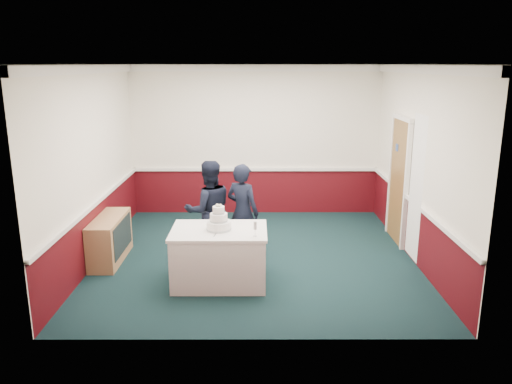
{
  "coord_description": "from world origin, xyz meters",
  "views": [
    {
      "loc": [
        -0.0,
        -7.52,
        3.0
      ],
      "look_at": [
        0.01,
        -0.1,
        1.1
      ],
      "focal_mm": 35.0,
      "sensor_mm": 36.0,
      "label": 1
    }
  ],
  "objects_px": {
    "person_woman": "(243,212)",
    "cake_table": "(219,256)",
    "person_man": "(209,210)",
    "champagne_flute": "(255,226)",
    "sideboard": "(110,239)",
    "wedding_cake": "(219,222)",
    "cake_knife": "(216,234)"
  },
  "relations": [
    {
      "from": "wedding_cake",
      "to": "champagne_flute",
      "type": "distance_m",
      "value": 0.57
    },
    {
      "from": "person_man",
      "to": "person_woman",
      "type": "relative_size",
      "value": 1.03
    },
    {
      "from": "person_man",
      "to": "person_woman",
      "type": "xyz_separation_m",
      "value": [
        0.53,
        -0.02,
        -0.02
      ]
    },
    {
      "from": "sideboard",
      "to": "cake_knife",
      "type": "distance_m",
      "value": 2.08
    },
    {
      "from": "cake_table",
      "to": "person_woman",
      "type": "distance_m",
      "value": 1.03
    },
    {
      "from": "wedding_cake",
      "to": "person_woman",
      "type": "relative_size",
      "value": 0.24
    },
    {
      "from": "sideboard",
      "to": "person_woman",
      "type": "bearing_deg",
      "value": 1.97
    },
    {
      "from": "champagne_flute",
      "to": "person_man",
      "type": "distance_m",
      "value": 1.41
    },
    {
      "from": "cake_table",
      "to": "cake_knife",
      "type": "relative_size",
      "value": 6.0
    },
    {
      "from": "person_man",
      "to": "cake_table",
      "type": "bearing_deg",
      "value": 86.05
    },
    {
      "from": "wedding_cake",
      "to": "champagne_flute",
      "type": "relative_size",
      "value": 1.78
    },
    {
      "from": "cake_table",
      "to": "champagne_flute",
      "type": "relative_size",
      "value": 6.44
    },
    {
      "from": "sideboard",
      "to": "wedding_cake",
      "type": "height_order",
      "value": "wedding_cake"
    },
    {
      "from": "sideboard",
      "to": "person_man",
      "type": "relative_size",
      "value": 0.76
    },
    {
      "from": "cake_table",
      "to": "person_man",
      "type": "xyz_separation_m",
      "value": [
        -0.22,
        0.93,
        0.39
      ]
    },
    {
      "from": "wedding_cake",
      "to": "cake_table",
      "type": "bearing_deg",
      "value": -90.0
    },
    {
      "from": "cake_table",
      "to": "champagne_flute",
      "type": "xyz_separation_m",
      "value": [
        0.5,
        -0.28,
        0.53
      ]
    },
    {
      "from": "cake_table",
      "to": "person_man",
      "type": "distance_m",
      "value": 1.03
    },
    {
      "from": "cake_knife",
      "to": "champagne_flute",
      "type": "distance_m",
      "value": 0.55
    },
    {
      "from": "cake_knife",
      "to": "person_woman",
      "type": "distance_m",
      "value": 1.16
    },
    {
      "from": "champagne_flute",
      "to": "person_woman",
      "type": "relative_size",
      "value": 0.13
    },
    {
      "from": "wedding_cake",
      "to": "person_man",
      "type": "relative_size",
      "value": 0.23
    },
    {
      "from": "cake_table",
      "to": "person_woman",
      "type": "xyz_separation_m",
      "value": [
        0.3,
        0.91,
        0.37
      ]
    },
    {
      "from": "sideboard",
      "to": "wedding_cake",
      "type": "xyz_separation_m",
      "value": [
        1.77,
        -0.84,
        0.55
      ]
    },
    {
      "from": "champagne_flute",
      "to": "person_man",
      "type": "height_order",
      "value": "person_man"
    },
    {
      "from": "person_woman",
      "to": "cake_table",
      "type": "bearing_deg",
      "value": 104.11
    },
    {
      "from": "sideboard",
      "to": "cake_knife",
      "type": "bearing_deg",
      "value": -30.81
    },
    {
      "from": "cake_table",
      "to": "wedding_cake",
      "type": "bearing_deg",
      "value": 90.0
    },
    {
      "from": "cake_knife",
      "to": "person_man",
      "type": "bearing_deg",
      "value": 108.41
    },
    {
      "from": "sideboard",
      "to": "cake_table",
      "type": "xyz_separation_m",
      "value": [
        1.77,
        -0.84,
        0.05
      ]
    },
    {
      "from": "champagne_flute",
      "to": "person_woman",
      "type": "distance_m",
      "value": 1.22
    },
    {
      "from": "sideboard",
      "to": "person_man",
      "type": "bearing_deg",
      "value": 3.22
    }
  ]
}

